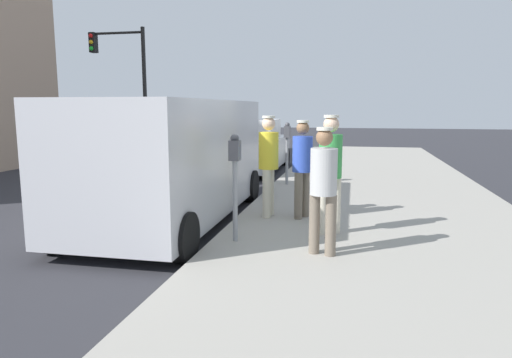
% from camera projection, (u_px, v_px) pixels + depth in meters
% --- Properties ---
extents(ground_plane, '(80.00, 80.00, 0.00)m').
position_uv_depth(ground_plane, '(164.00, 234.00, 7.45)').
color(ground_plane, '#2D2D33').
extents(sidewalk_slab, '(5.00, 32.00, 0.15)m').
position_uv_depth(sidewalk_slab, '(389.00, 243.00, 6.71)').
color(sidewalk_slab, '#9E998E').
rests_on(sidewalk_slab, ground).
extents(parking_meter_near, '(0.14, 0.18, 1.52)m').
position_uv_depth(parking_meter_near, '(235.00, 169.00, 6.40)').
color(parking_meter_near, gray).
rests_on(parking_meter_near, sidewalk_slab).
extents(parking_meter_far, '(0.14, 0.18, 1.52)m').
position_uv_depth(parking_meter_far, '(287.00, 142.00, 11.22)').
color(parking_meter_far, gray).
rests_on(parking_meter_far, sidewalk_slab).
extents(pedestrian_in_blue, '(0.34, 0.34, 1.67)m').
position_uv_depth(pedestrian_in_blue, '(302.00, 163.00, 7.79)').
color(pedestrian_in_blue, '#726656').
rests_on(pedestrian_in_blue, sidewalk_slab).
extents(pedestrian_in_green, '(0.34, 0.34, 1.77)m').
position_uv_depth(pedestrian_in_green, '(330.00, 166.00, 6.78)').
color(pedestrian_in_green, beige).
rests_on(pedestrian_in_green, sidewalk_slab).
extents(pedestrian_in_gray, '(0.35, 0.34, 1.64)m').
position_uv_depth(pedestrian_in_gray, '(323.00, 183.00, 5.81)').
color(pedestrian_in_gray, '#726656').
rests_on(pedestrian_in_gray, sidewalk_slab).
extents(pedestrian_in_yellow, '(0.34, 0.36, 1.74)m').
position_uv_depth(pedestrian_in_yellow, '(269.00, 159.00, 7.88)').
color(pedestrian_in_yellow, beige).
rests_on(pedestrian_in_yellow, sidewalk_slab).
extents(parked_van, '(2.15, 5.21, 2.15)m').
position_uv_depth(parked_van, '(174.00, 157.00, 8.11)').
color(parked_van, '#BCBCC1').
rests_on(parked_van, ground).
extents(parked_sedan_ahead, '(1.99, 4.42, 1.65)m').
position_uv_depth(parked_sedan_ahead, '(252.00, 148.00, 14.77)').
color(parked_sedan_ahead, white).
rests_on(parked_sedan_ahead, ground).
extents(traffic_light_corner, '(2.48, 0.42, 5.20)m').
position_uv_depth(traffic_light_corner, '(125.00, 70.00, 18.75)').
color(traffic_light_corner, black).
rests_on(traffic_light_corner, ground).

